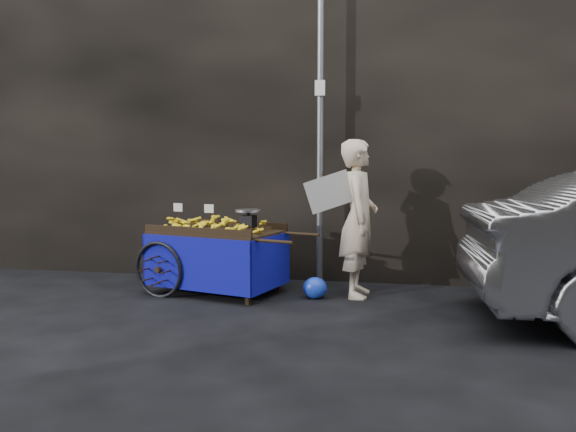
# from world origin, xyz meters

# --- Properties ---
(ground) EXTENTS (80.00, 80.00, 0.00)m
(ground) POSITION_xyz_m (0.00, 0.00, 0.00)
(ground) COLOR black
(ground) RESTS_ON ground
(building_wall) EXTENTS (13.50, 2.00, 5.00)m
(building_wall) POSITION_xyz_m (0.39, 2.60, 2.50)
(building_wall) COLOR black
(building_wall) RESTS_ON ground
(street_pole) EXTENTS (0.12, 0.10, 4.00)m
(street_pole) POSITION_xyz_m (0.30, 1.30, 2.01)
(street_pole) COLOR slate
(street_pole) RESTS_ON ground
(banana_cart) EXTENTS (2.11, 1.35, 1.06)m
(banana_cart) POSITION_xyz_m (-0.87, 0.74, 0.65)
(banana_cart) COLOR black
(banana_cart) RESTS_ON ground
(vendor) EXTENTS (0.81, 0.65, 1.77)m
(vendor) POSITION_xyz_m (0.80, 0.85, 0.89)
(vendor) COLOR beige
(vendor) RESTS_ON ground
(plastic_bag) EXTENTS (0.27, 0.22, 0.24)m
(plastic_bag) POSITION_xyz_m (0.34, 0.63, 0.12)
(plastic_bag) COLOR blue
(plastic_bag) RESTS_ON ground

